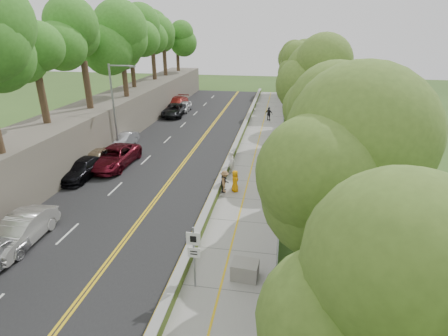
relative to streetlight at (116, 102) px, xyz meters
name	(u,v)px	position (x,y,z in m)	size (l,w,h in m)	color
ground	(190,247)	(10.46, -14.00, -4.64)	(140.00, 140.00, 0.00)	#33511E
road	(176,150)	(5.06, 1.00, -4.62)	(11.20, 66.00, 0.04)	black
sidewalk	(259,155)	(13.01, 1.00, -4.61)	(4.20, 66.00, 0.05)	gray
jersey_barrier	(234,151)	(10.71, 1.00, -4.34)	(0.42, 66.00, 0.60)	#96D029
rock_embankment	(94,126)	(-3.04, 1.00, -2.64)	(5.00, 66.00, 4.00)	#595147
chainlink_fence	(282,146)	(15.11, 1.00, -3.64)	(0.04, 66.00, 2.00)	slate
trees_embankment	(86,32)	(-2.54, 1.00, 5.86)	(6.40, 66.00, 13.00)	#3E8926
trees_fenceside	(316,79)	(17.46, 1.00, 2.36)	(7.00, 66.00, 14.00)	#597C2B
streetlight	(116,102)	(0.00, 0.00, 0.00)	(2.52, 0.22, 8.00)	gray
signpost	(194,251)	(11.51, -17.02, -2.68)	(0.62, 0.09, 3.10)	gray
construction_barrel	(279,140)	(14.76, 4.36, -4.12)	(0.57, 0.57, 0.94)	#E06804
concrete_block	(245,270)	(13.66, -16.00, -4.18)	(1.23, 0.92, 0.82)	gray
car_1	(21,231)	(1.46, -15.26, -3.81)	(1.67, 4.78, 1.57)	silver
car_2	(114,157)	(1.26, -3.84, -3.78)	(2.73, 5.93, 1.65)	#570D19
car_3	(82,169)	(-0.14, -6.42, -3.90)	(1.97, 4.85, 1.41)	black
car_4	(96,159)	(-0.14, -4.31, -3.86)	(1.76, 4.37, 1.49)	tan
car_5	(124,140)	(-0.14, 1.07, -3.92)	(1.44, 4.13, 1.36)	#A4A5AB
car_6	(174,110)	(0.88, 14.18, -3.84)	(2.53, 5.49, 1.53)	black
car_7	(177,103)	(0.05, 18.22, -3.77)	(2.31, 5.69, 1.65)	maroon
car_8	(184,106)	(1.46, 16.97, -3.93)	(1.58, 3.93, 1.34)	silver
painter_0	(235,181)	(11.91, -6.93, -3.80)	(0.77, 0.50, 1.58)	orange
painter_1	(232,163)	(11.21, -3.74, -3.67)	(0.67, 0.44, 1.84)	silver
painter_2	(225,181)	(11.21, -7.04, -3.79)	(0.77, 0.60, 1.59)	black
painter_3	(225,182)	(11.21, -7.19, -3.78)	(1.05, 0.60, 1.62)	brown
person_far	(269,114)	(13.26, 13.80, -3.76)	(0.97, 0.41, 1.66)	black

